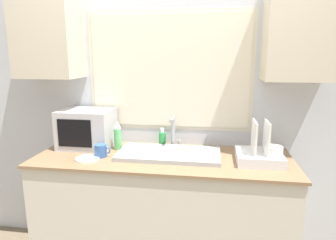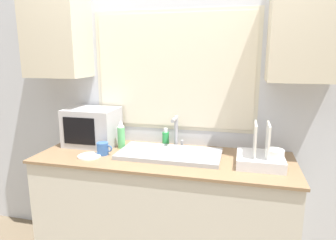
{
  "view_description": "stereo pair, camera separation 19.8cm",
  "coord_description": "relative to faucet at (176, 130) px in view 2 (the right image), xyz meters",
  "views": [
    {
      "loc": [
        0.34,
        -1.74,
        1.65
      ],
      "look_at": [
        0.04,
        0.29,
        1.2
      ],
      "focal_mm": 32.0,
      "sensor_mm": 36.0,
      "label": 1
    },
    {
      "loc": [
        0.54,
        -1.7,
        1.65
      ],
      "look_at": [
        0.04,
        0.29,
        1.2
      ],
      "focal_mm": 32.0,
      "sensor_mm": 36.0,
      "label": 2
    }
  ],
  "objects": [
    {
      "name": "small_plate",
      "position": [
        -0.57,
        -0.37,
        -0.14
      ],
      "size": [
        0.17,
        0.17,
        0.01
      ],
      "color": "white",
      "rests_on": "countertop"
    },
    {
      "name": "dish_rack",
      "position": [
        0.64,
        -0.25,
        -0.09
      ],
      "size": [
        0.31,
        0.3,
        0.29
      ],
      "color": "silver",
      "rests_on": "countertop"
    },
    {
      "name": "countertop",
      "position": [
        -0.05,
        -0.22,
        -0.61
      ],
      "size": [
        1.87,
        0.68,
        0.92
      ],
      "color": "beige",
      "rests_on": "ground_plane"
    },
    {
      "name": "wall_back",
      "position": [
        -0.05,
        0.1,
        0.33
      ],
      "size": [
        6.0,
        0.38,
        2.6
      ],
      "color": "silver",
      "rests_on": "ground_plane"
    },
    {
      "name": "faucet",
      "position": [
        0.0,
        0.0,
        0.0
      ],
      "size": [
        0.08,
        0.15,
        0.26
      ],
      "color": "#99999E",
      "rests_on": "countertop"
    },
    {
      "name": "soap_bottle",
      "position": [
        -0.09,
        0.02,
        -0.08
      ],
      "size": [
        0.06,
        0.06,
        0.15
      ],
      "color": "#268C3F",
      "rests_on": "countertop"
    },
    {
      "name": "sink_basin",
      "position": [
        -0.0,
        -0.2,
        -0.13
      ],
      "size": [
        0.75,
        0.38,
        0.03
      ],
      "color": "#9EA0A5",
      "rests_on": "countertop"
    },
    {
      "name": "microwave",
      "position": [
        -0.69,
        -0.08,
        0.0
      ],
      "size": [
        0.41,
        0.31,
        0.3
      ],
      "color": "#B2B2B7",
      "rests_on": "countertop"
    },
    {
      "name": "mug_near_sink",
      "position": [
        -0.49,
        -0.3,
        -0.1
      ],
      "size": [
        0.12,
        0.09,
        0.09
      ],
      "color": "#335999",
      "rests_on": "countertop"
    },
    {
      "name": "spray_bottle",
      "position": [
        -0.42,
        -0.11,
        -0.04
      ],
      "size": [
        0.06,
        0.06,
        0.23
      ],
      "color": "#59B266",
      "rests_on": "countertop"
    }
  ]
}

